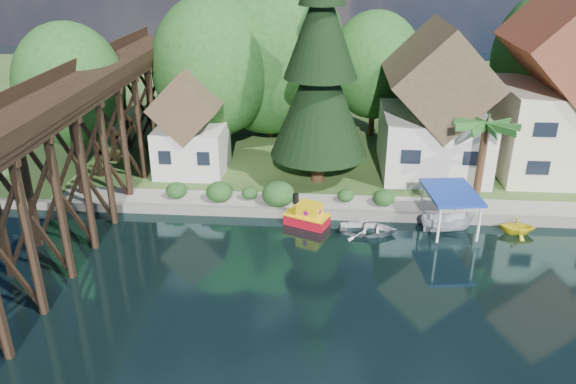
% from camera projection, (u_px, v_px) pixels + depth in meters
% --- Properties ---
extents(ground, '(140.00, 140.00, 0.00)m').
position_uv_depth(ground, '(339.00, 288.00, 29.20)').
color(ground, black).
rests_on(ground, ground).
extents(bank, '(140.00, 52.00, 0.50)m').
position_uv_depth(bank, '(337.00, 108.00, 60.04)').
color(bank, '#2E491D').
rests_on(bank, ground).
extents(seawall, '(60.00, 0.40, 0.62)m').
position_uv_depth(seawall, '(401.00, 217.00, 36.08)').
color(seawall, slate).
rests_on(seawall, ground).
extents(promenade, '(50.00, 2.60, 0.06)m').
position_uv_depth(promenade, '(429.00, 206.00, 37.03)').
color(promenade, gray).
rests_on(promenade, bank).
extents(trestle_bridge, '(4.12, 44.18, 9.30)m').
position_uv_depth(trestle_bridge, '(68.00, 150.00, 32.83)').
color(trestle_bridge, black).
rests_on(trestle_bridge, ground).
extents(house_left, '(7.64, 8.64, 11.02)m').
position_uv_depth(house_left, '(436.00, 111.00, 41.18)').
color(house_left, silver).
rests_on(house_left, bank).
extents(house_center, '(8.65, 9.18, 13.89)m').
position_uv_depth(house_center, '(563.00, 94.00, 40.49)').
color(house_center, beige).
rests_on(house_center, bank).
extents(shed, '(5.09, 5.40, 7.85)m').
position_uv_depth(shed, '(191.00, 128.00, 41.59)').
color(shed, silver).
rests_on(shed, bank).
extents(bg_trees, '(49.90, 13.30, 10.57)m').
position_uv_depth(bg_trees, '(353.00, 66.00, 45.50)').
color(bg_trees, '#382314').
rests_on(bg_trees, bank).
extents(shrubs, '(15.76, 2.47, 1.70)m').
position_uv_depth(shrubs, '(270.00, 192.00, 37.44)').
color(shrubs, '#1B3C15').
rests_on(shrubs, bank).
extents(conifer, '(6.89, 6.89, 16.97)m').
position_uv_depth(conifer, '(320.00, 69.00, 37.75)').
color(conifer, '#382314').
rests_on(conifer, bank).
extents(palm_tree, '(4.57, 4.57, 5.81)m').
position_uv_depth(palm_tree, '(486.00, 128.00, 35.89)').
color(palm_tree, '#382314').
rests_on(palm_tree, bank).
extents(tugboat, '(3.13, 2.48, 2.00)m').
position_uv_depth(tugboat, '(307.00, 216.00, 35.53)').
color(tugboat, '#B50C1B').
rests_on(tugboat, ground).
extents(boat_white_a, '(3.62, 2.67, 0.73)m').
position_uv_depth(boat_white_a, '(368.00, 228.00, 34.59)').
color(boat_white_a, silver).
rests_on(boat_white_a, ground).
extents(boat_canopy, '(3.54, 4.54, 2.72)m').
position_uv_depth(boat_canopy, '(449.00, 214.00, 34.49)').
color(boat_canopy, silver).
rests_on(boat_canopy, ground).
extents(boat_yellow, '(2.38, 2.08, 1.21)m').
position_uv_depth(boat_yellow, '(518.00, 225.00, 34.43)').
color(boat_yellow, yellow).
rests_on(boat_yellow, ground).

